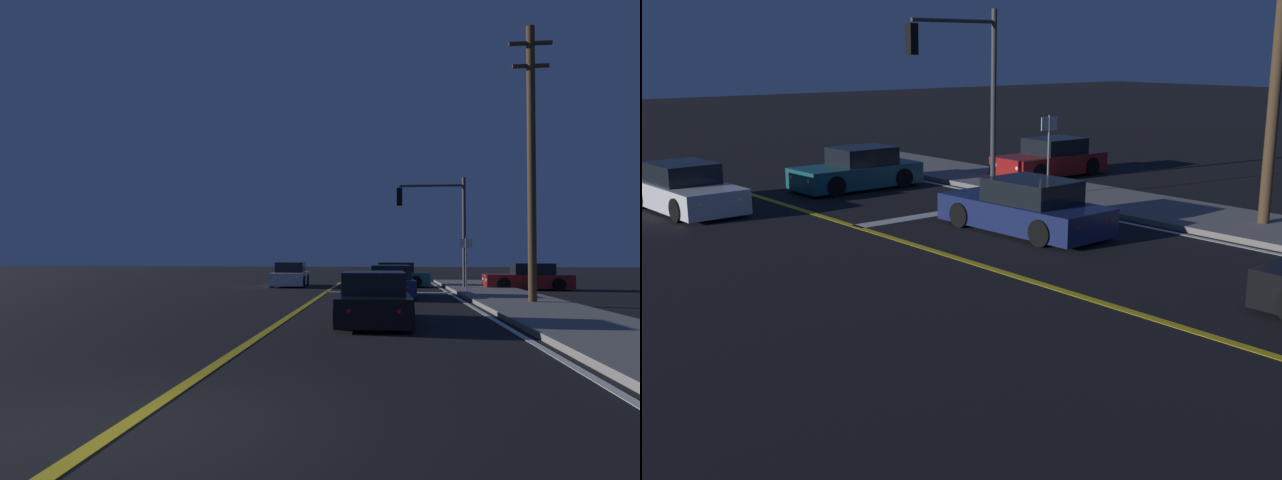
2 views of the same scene
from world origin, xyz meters
The scene contains 9 objects.
lane_line_center centered at (0.00, 11.76, 0.01)m, with size 0.20×39.98×0.01m, color gold.
stop_bar centered at (2.97, 22.02, 0.01)m, with size 5.94×0.50×0.01m, color silver.
car_lead_oncoming_red centered at (9.97, 24.82, 0.58)m, with size 4.26×1.92×1.34m.
car_distant_tail_teal centered at (3.18, 26.93, 0.58)m, with size 4.21×1.89×1.34m.
car_following_oncoming_white centered at (-2.50, 26.88, 0.58)m, with size 2.03×4.20×1.34m.
car_far_approaching_navy centered at (2.96, 18.89, 0.58)m, with size 2.05×4.56×1.34m.
traffic_signal_near_right centered at (5.52, 24.32, 3.75)m, with size 3.45×0.28×5.66m.
utility_pole_right centered at (7.84, 15.29, 5.07)m, with size 1.47×0.29×9.78m.
street_sign_corner centered at (6.44, 21.52, 1.70)m, with size 0.56×0.12×2.54m.
Camera 2 is at (-10.63, 4.99, 4.42)m, focal length 44.81 mm.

